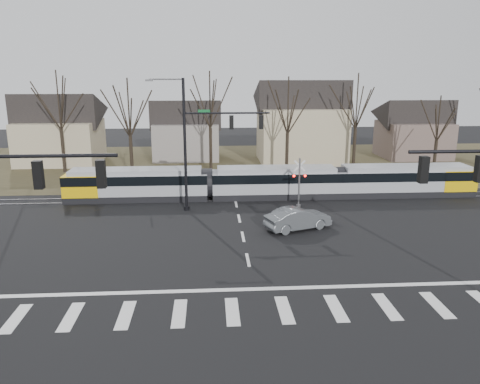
{
  "coord_description": "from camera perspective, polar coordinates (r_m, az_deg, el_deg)",
  "views": [
    {
      "loc": [
        -2.11,
        -23.26,
        10.53
      ],
      "look_at": [
        0.0,
        9.0,
        2.3
      ],
      "focal_mm": 35.0,
      "sensor_mm": 36.0,
      "label": 1
    }
  ],
  "objects": [
    {
      "name": "tree_row",
      "position": [
        49.74,
        1.03,
        7.9
      ],
      "size": [
        59.2,
        7.2,
        10.0
      ],
      "color": "black",
      "rests_on": "ground"
    },
    {
      "name": "house_a",
      "position": [
        60.29,
        -21.18,
        7.55
      ],
      "size": [
        9.72,
        8.64,
        8.6
      ],
      "color": "tan",
      "rests_on": "ground"
    },
    {
      "name": "grass_verge",
      "position": [
        56.29,
        -1.53,
        3.5
      ],
      "size": [
        140.0,
        28.0,
        0.01
      ],
      "primitive_type": "cube",
      "color": "#38331E",
      "rests_on": "ground"
    },
    {
      "name": "stop_line",
      "position": [
        23.99,
        1.72,
        -11.74
      ],
      "size": [
        28.0,
        0.35,
        0.01
      ],
      "primitive_type": "cube",
      "color": "silver",
      "rests_on": "ground"
    },
    {
      "name": "crosswalk",
      "position": [
        22.04,
        2.28,
        -14.24
      ],
      "size": [
        27.0,
        2.6,
        0.01
      ],
      "color": "silver",
      "rests_on": "ground"
    },
    {
      "name": "house_c",
      "position": [
        57.59,
        7.49,
        8.88
      ],
      "size": [
        10.8,
        8.64,
        10.1
      ],
      "color": "tan",
      "rests_on": "ground"
    },
    {
      "name": "sedan",
      "position": [
        32.64,
        7.07,
        -3.23
      ],
      "size": [
        4.76,
        5.75,
        1.53
      ],
      "primitive_type": "imported",
      "rotation": [
        0.0,
        0.0,
        1.94
      ],
      "color": "#52565A",
      "rests_on": "ground"
    },
    {
      "name": "house_b",
      "position": [
        59.69,
        -6.56,
        7.88
      ],
      "size": [
        8.64,
        7.56,
        7.65
      ],
      "color": "slate",
      "rests_on": "ground"
    },
    {
      "name": "lane_dashes",
      "position": [
        40.7,
        -0.64,
        -0.7
      ],
      "size": [
        0.18,
        30.0,
        0.01
      ],
      "color": "silver",
      "rests_on": "ground"
    },
    {
      "name": "house_d",
      "position": [
        64.18,
        20.47,
        7.52
      ],
      "size": [
        8.64,
        7.56,
        7.65
      ],
      "color": "brown",
      "rests_on": "ground"
    },
    {
      "name": "tram",
      "position": [
        40.67,
        4.18,
        1.36
      ],
      "size": [
        35.39,
        2.63,
        2.68
      ],
      "color": "gray",
      "rests_on": "ground"
    },
    {
      "name": "signal_pole_far",
      "position": [
        36.08,
        -4.21,
        6.55
      ],
      "size": [
        9.28,
        0.44,
        10.2
      ],
      "color": "black",
      "rests_on": "ground"
    },
    {
      "name": "rail_crossing_signal",
      "position": [
        37.75,
        7.22,
        0.93
      ],
      "size": [
        1.08,
        0.36,
        4.0
      ],
      "color": "#59595B",
      "rests_on": "ground"
    },
    {
      "name": "rail_pair",
      "position": [
        40.5,
        -0.63,
        -0.74
      ],
      "size": [
        90.0,
        1.52,
        0.06
      ],
      "color": "#59595E",
      "rests_on": "ground"
    },
    {
      "name": "ground",
      "position": [
        25.62,
        1.34,
        -9.99
      ],
      "size": [
        140.0,
        140.0,
        0.0
      ],
      "primitive_type": "plane",
      "color": "black"
    }
  ]
}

